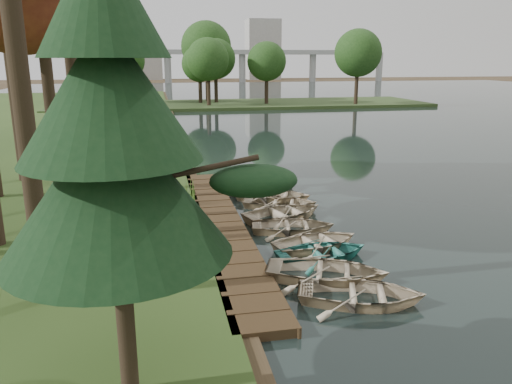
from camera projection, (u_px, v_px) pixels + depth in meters
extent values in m
plane|color=#3D2F1D|center=(262.00, 226.00, 19.13)|extent=(300.00, 300.00, 0.00)
cube|color=#372615|center=(221.00, 225.00, 18.79)|extent=(1.60, 16.00, 0.30)
cube|color=#2D411D|center=(243.00, 104.00, 67.95)|extent=(50.00, 14.00, 0.45)
cylinder|color=black|center=(61.00, 87.00, 62.84)|extent=(0.50, 0.50, 4.80)
sphere|color=#224417|center=(58.00, 57.00, 61.91)|extent=(5.60, 5.60, 5.60)
cylinder|color=black|center=(116.00, 86.00, 64.10)|extent=(0.50, 0.50, 4.80)
sphere|color=#224417|center=(113.00, 57.00, 63.18)|extent=(5.60, 5.60, 5.60)
cylinder|color=black|center=(168.00, 85.00, 65.37)|extent=(0.50, 0.50, 4.80)
sphere|color=#224417|center=(167.00, 57.00, 64.44)|extent=(5.60, 5.60, 5.60)
cylinder|color=black|center=(219.00, 85.00, 66.64)|extent=(0.50, 0.50, 4.80)
sphere|color=#224417|center=(218.00, 57.00, 65.71)|extent=(5.60, 5.60, 5.60)
cylinder|color=black|center=(267.00, 84.00, 67.91)|extent=(0.50, 0.50, 4.80)
sphere|color=#224417|center=(267.00, 57.00, 66.98)|extent=(5.60, 5.60, 5.60)
cylinder|color=black|center=(314.00, 84.00, 69.17)|extent=(0.50, 0.50, 4.80)
sphere|color=#224417|center=(315.00, 57.00, 68.24)|extent=(5.60, 5.60, 5.60)
cylinder|color=black|center=(359.00, 84.00, 70.44)|extent=(0.50, 0.50, 4.80)
sphere|color=#224417|center=(361.00, 57.00, 69.51)|extent=(5.60, 5.60, 5.60)
cube|color=#A5A5A0|center=(205.00, 52.00, 132.63)|extent=(90.00, 4.00, 1.20)
cylinder|color=#A5A5A0|center=(89.00, 68.00, 127.96)|extent=(1.80, 1.80, 8.00)
cylinder|color=#A5A5A0|center=(168.00, 68.00, 131.76)|extent=(1.80, 1.80, 8.00)
cylinder|color=#A5A5A0|center=(242.00, 67.00, 135.56)|extent=(1.80, 1.80, 8.00)
cylinder|color=#A5A5A0|center=(313.00, 67.00, 139.36)|extent=(1.80, 1.80, 8.00)
cylinder|color=#A5A5A0|center=(379.00, 67.00, 143.17)|extent=(1.80, 1.80, 8.00)
cube|color=#A5A5A0|center=(263.00, 50.00, 155.12)|extent=(10.00, 8.00, 18.00)
cube|color=#A5A5A0|center=(149.00, 60.00, 153.97)|extent=(8.00, 8.00, 12.00)
imported|color=tan|center=(361.00, 291.00, 12.92)|extent=(3.86, 3.27, 0.68)
imported|color=tan|center=(327.00, 269.00, 14.23)|extent=(4.13, 3.55, 0.72)
imported|color=#297468|center=(323.00, 250.00, 15.78)|extent=(3.27, 2.52, 0.63)
imported|color=tan|center=(317.00, 240.00, 16.66)|extent=(3.51, 2.87, 0.64)
imported|color=tan|center=(293.00, 224.00, 18.25)|extent=(3.39, 2.69, 0.63)
imported|color=tan|center=(284.00, 211.00, 19.74)|extent=(3.98, 3.35, 0.70)
imported|color=tan|center=(280.00, 201.00, 21.23)|extent=(3.72, 3.17, 0.65)
imported|color=tan|center=(273.00, 194.00, 22.27)|extent=(3.97, 3.44, 0.69)
imported|color=tan|center=(265.00, 184.00, 23.82)|extent=(4.07, 3.35, 0.74)
imported|color=tan|center=(86.00, 171.00, 25.64)|extent=(3.87, 3.26, 0.68)
cylinder|color=black|center=(21.00, 88.00, 11.35)|extent=(0.45, 0.45, 10.55)
cylinder|color=black|center=(51.00, 114.00, 17.55)|extent=(0.40, 0.40, 8.05)
cylinder|color=black|center=(72.00, 70.00, 20.07)|extent=(0.46, 0.46, 10.93)
cylinder|color=black|center=(12.00, 81.00, 23.94)|extent=(0.44, 0.44, 9.82)
cylinder|color=black|center=(125.00, 314.00, 8.72)|extent=(0.32, 0.32, 3.18)
cone|color=black|center=(115.00, 179.00, 8.09)|extent=(3.80, 3.80, 2.60)
cone|color=black|center=(108.00, 90.00, 7.73)|extent=(2.90, 2.90, 2.25)
cone|color=#3F661E|center=(119.00, 260.00, 13.77)|extent=(0.60, 0.60, 1.09)
cone|color=#3F661E|center=(135.00, 231.00, 16.36)|extent=(0.60, 0.60, 0.93)
cone|color=#3F661E|center=(189.00, 192.00, 20.86)|extent=(0.60, 0.60, 1.05)
cone|color=#3F661E|center=(138.00, 168.00, 25.91)|extent=(0.60, 0.60, 0.87)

